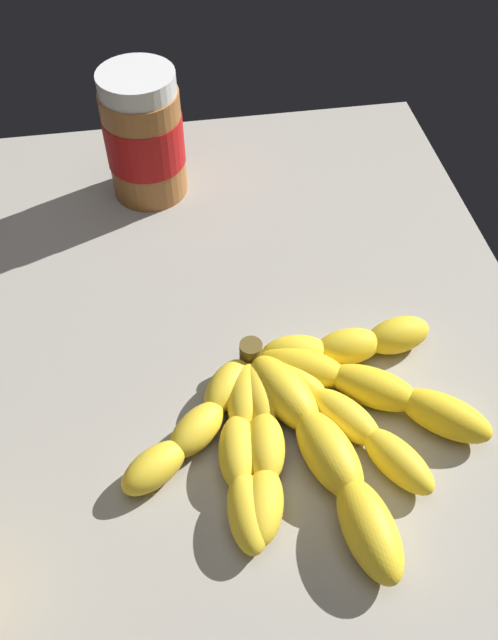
{
  "coord_description": "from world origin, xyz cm",
  "views": [
    {
      "loc": [
        -31.1,
        3.1,
        47.55
      ],
      "look_at": [
        4.66,
        -2.64,
        4.26
      ],
      "focal_mm": 36.78,
      "sensor_mm": 36.0,
      "label": 1
    }
  ],
  "objects": [
    {
      "name": "banana_bunch",
      "position": [
        -4.29,
        -6.09,
        1.65
      ],
      "size": [
        23.57,
        31.08,
        3.79
      ],
      "color": "yellow",
      "rests_on": "ground_plane"
    },
    {
      "name": "peanut_butter_jar",
      "position": [
        29.22,
        4.68,
        6.91
      ],
      "size": [
        8.42,
        8.42,
        14.17
      ],
      "color": "#9E602D",
      "rests_on": "ground_plane"
    },
    {
      "name": "ground_plane",
      "position": [
        0.0,
        0.0,
        -1.9
      ],
      "size": [
        83.81,
        59.13,
        3.81
      ],
      "primitive_type": "cube",
      "color": "gray"
    }
  ]
}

